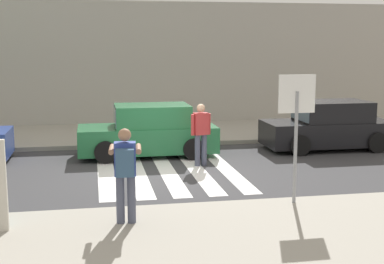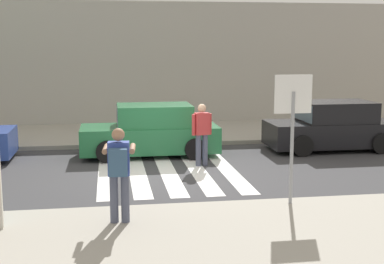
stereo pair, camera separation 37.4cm
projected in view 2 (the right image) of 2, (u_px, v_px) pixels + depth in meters
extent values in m
plane|color=#38383A|center=(168.00, 173.00, 14.02)|extent=(120.00, 120.00, 0.00)
cube|color=#9E998C|center=(150.00, 133.00, 19.86)|extent=(60.00, 4.80, 0.14)
cube|color=#ADA89E|center=(142.00, 63.00, 23.75)|extent=(56.00, 4.00, 5.06)
cube|color=silver|center=(107.00, 173.00, 13.97)|extent=(0.44, 5.20, 0.01)
cube|color=silver|center=(137.00, 172.00, 14.09)|extent=(0.44, 5.20, 0.01)
cube|color=silver|center=(167.00, 171.00, 14.21)|extent=(0.44, 5.20, 0.01)
cube|color=silver|center=(197.00, 170.00, 14.34)|extent=(0.44, 5.20, 0.01)
cube|color=silver|center=(226.00, 169.00, 14.46)|extent=(0.44, 5.20, 0.01)
cylinder|color=gray|center=(292.00, 148.00, 10.66)|extent=(0.07, 0.07, 2.27)
cube|color=white|center=(293.00, 94.00, 10.50)|extent=(0.76, 0.03, 0.76)
cube|color=red|center=(293.00, 94.00, 10.51)|extent=(0.66, 0.02, 0.66)
cylinder|color=#474C60|center=(114.00, 199.00, 9.61)|extent=(0.15, 0.15, 0.88)
cylinder|color=#474C60|center=(125.00, 198.00, 9.62)|extent=(0.15, 0.15, 0.88)
cube|color=#33479E|center=(119.00, 158.00, 9.50)|extent=(0.40, 0.27, 0.60)
sphere|color=#A37556|center=(118.00, 135.00, 9.43)|extent=(0.23, 0.23, 0.23)
cylinder|color=#A37556|center=(106.00, 149.00, 9.67)|extent=(0.14, 0.59, 0.10)
cylinder|color=#A37556|center=(132.00, 148.00, 9.71)|extent=(0.14, 0.59, 0.10)
cube|color=black|center=(120.00, 145.00, 9.86)|extent=(0.15, 0.11, 0.10)
cube|color=#335170|center=(118.00, 162.00, 9.27)|extent=(0.33, 0.22, 0.48)
cylinder|color=#474C60|center=(198.00, 150.00, 14.72)|extent=(0.15, 0.15, 0.88)
cylinder|color=#474C60|center=(205.00, 150.00, 14.79)|extent=(0.15, 0.15, 0.88)
cube|color=#B73333|center=(202.00, 124.00, 14.64)|extent=(0.42, 0.32, 0.60)
sphere|color=tan|center=(202.00, 108.00, 14.57)|extent=(0.23, 0.23, 0.23)
cylinder|color=#B73333|center=(194.00, 125.00, 14.55)|extent=(0.10, 0.10, 0.58)
cylinder|color=#B73333|center=(210.00, 124.00, 14.73)|extent=(0.10, 0.10, 0.58)
cube|color=#236B3D|center=(150.00, 138.00, 16.13)|extent=(4.10, 1.70, 0.76)
cube|color=#236B3D|center=(154.00, 115.00, 16.04)|extent=(2.20, 1.56, 0.64)
cube|color=slate|center=(118.00, 116.00, 15.87)|extent=(0.10, 1.50, 0.54)
cube|color=slate|center=(186.00, 115.00, 16.19)|extent=(0.10, 1.50, 0.51)
cylinder|color=black|center=(107.00, 152.00, 15.14)|extent=(0.64, 0.22, 0.64)
cylinder|color=black|center=(107.00, 141.00, 16.80)|extent=(0.64, 0.22, 0.64)
cylinder|color=black|center=(196.00, 149.00, 15.53)|extent=(0.64, 0.22, 0.64)
cylinder|color=black|center=(187.00, 139.00, 17.19)|extent=(0.64, 0.22, 0.64)
cube|color=black|center=(331.00, 133.00, 17.02)|extent=(4.10, 1.70, 0.76)
cube|color=black|center=(337.00, 111.00, 16.93)|extent=(2.20, 1.56, 0.64)
cube|color=slate|center=(304.00, 112.00, 16.77)|extent=(0.10, 1.50, 0.54)
cube|color=slate|center=(365.00, 111.00, 17.08)|extent=(0.10, 1.50, 0.51)
cylinder|color=black|center=(302.00, 146.00, 16.03)|extent=(0.64, 0.22, 0.64)
cylinder|color=black|center=(284.00, 136.00, 17.69)|extent=(0.64, 0.22, 0.64)
cylinder|color=black|center=(381.00, 143.00, 16.42)|extent=(0.64, 0.22, 0.64)
cylinder|color=black|center=(356.00, 134.00, 18.08)|extent=(0.64, 0.22, 0.64)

